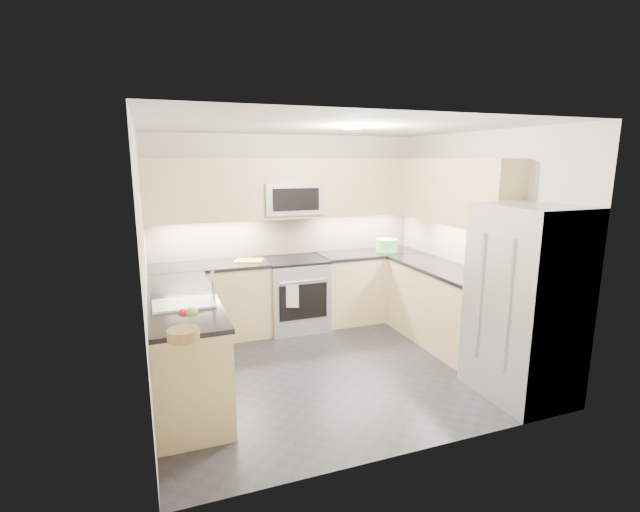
# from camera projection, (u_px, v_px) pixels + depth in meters

# --- Properties ---
(floor) EXTENTS (3.60, 3.20, 0.00)m
(floor) POSITION_uv_depth(u_px,v_px,m) (331.00, 366.00, 4.99)
(floor) COLOR #242429
(floor) RESTS_ON ground
(ceiling) EXTENTS (3.60, 3.20, 0.02)m
(ceiling) POSITION_uv_depth(u_px,v_px,m) (333.00, 127.00, 4.48)
(ceiling) COLOR beige
(ceiling) RESTS_ON wall_back
(wall_back) EXTENTS (3.60, 0.02, 2.50)m
(wall_back) POSITION_uv_depth(u_px,v_px,m) (287.00, 231.00, 6.20)
(wall_back) COLOR beige
(wall_back) RESTS_ON floor
(wall_front) EXTENTS (3.60, 0.02, 2.50)m
(wall_front) POSITION_uv_depth(u_px,v_px,m) (416.00, 295.00, 3.27)
(wall_front) COLOR beige
(wall_front) RESTS_ON floor
(wall_left) EXTENTS (0.02, 3.20, 2.50)m
(wall_left) POSITION_uv_depth(u_px,v_px,m) (144.00, 267.00, 4.12)
(wall_left) COLOR beige
(wall_left) RESTS_ON floor
(wall_right) EXTENTS (0.02, 3.20, 2.50)m
(wall_right) POSITION_uv_depth(u_px,v_px,m) (476.00, 242.00, 5.35)
(wall_right) COLOR beige
(wall_right) RESTS_ON floor
(base_cab_back_left) EXTENTS (1.42, 0.60, 0.90)m
(base_cab_back_left) POSITION_uv_depth(u_px,v_px,m) (211.00, 303.00, 5.72)
(base_cab_back_left) COLOR #D0B47D
(base_cab_back_left) RESTS_ON floor
(base_cab_back_right) EXTENTS (1.42, 0.60, 0.90)m
(base_cab_back_right) POSITION_uv_depth(u_px,v_px,m) (369.00, 286.00, 6.46)
(base_cab_back_right) COLOR #D0B47D
(base_cab_back_right) RESTS_ON floor
(base_cab_right) EXTENTS (0.60, 1.70, 0.90)m
(base_cab_right) POSITION_uv_depth(u_px,v_px,m) (443.00, 307.00, 5.55)
(base_cab_right) COLOR #D0B47D
(base_cab_right) RESTS_ON floor
(base_cab_peninsula) EXTENTS (0.60, 2.00, 0.90)m
(base_cab_peninsula) POSITION_uv_depth(u_px,v_px,m) (185.00, 347.00, 4.39)
(base_cab_peninsula) COLOR #D0B47D
(base_cab_peninsula) RESTS_ON floor
(countertop_back_left) EXTENTS (1.42, 0.63, 0.04)m
(countertop_back_left) POSITION_uv_depth(u_px,v_px,m) (209.00, 266.00, 5.62)
(countertop_back_left) COLOR black
(countertop_back_left) RESTS_ON base_cab_back_left
(countertop_back_right) EXTENTS (1.42, 0.63, 0.04)m
(countertop_back_right) POSITION_uv_depth(u_px,v_px,m) (370.00, 253.00, 6.37)
(countertop_back_right) COLOR black
(countertop_back_right) RESTS_ON base_cab_back_right
(countertop_right) EXTENTS (0.63, 1.70, 0.04)m
(countertop_right) POSITION_uv_depth(u_px,v_px,m) (445.00, 269.00, 5.45)
(countertop_right) COLOR black
(countertop_right) RESTS_ON base_cab_right
(countertop_peninsula) EXTENTS (0.63, 2.00, 0.04)m
(countertop_peninsula) POSITION_uv_depth(u_px,v_px,m) (182.00, 299.00, 4.29)
(countertop_peninsula) COLOR black
(countertop_peninsula) RESTS_ON base_cab_peninsula
(upper_cab_back) EXTENTS (3.60, 0.35, 0.75)m
(upper_cab_back) POSITION_uv_depth(u_px,v_px,m) (291.00, 188.00, 5.92)
(upper_cab_back) COLOR #D0B47D
(upper_cab_back) RESTS_ON wall_back
(upper_cab_right) EXTENTS (0.35, 1.95, 0.75)m
(upper_cab_right) POSITION_uv_depth(u_px,v_px,m) (452.00, 191.00, 5.42)
(upper_cab_right) COLOR #D0B47D
(upper_cab_right) RESTS_ON wall_right
(backsplash_back) EXTENTS (3.60, 0.01, 0.51)m
(backsplash_back) POSITION_uv_depth(u_px,v_px,m) (288.00, 235.00, 6.21)
(backsplash_back) COLOR #C8AD91
(backsplash_back) RESTS_ON wall_back
(backsplash_right) EXTENTS (0.01, 2.30, 0.51)m
(backsplash_right) POSITION_uv_depth(u_px,v_px,m) (452.00, 241.00, 5.77)
(backsplash_right) COLOR #C8AD91
(backsplash_right) RESTS_ON wall_right
(gas_range) EXTENTS (0.76, 0.65, 0.91)m
(gas_range) POSITION_uv_depth(u_px,v_px,m) (295.00, 294.00, 6.07)
(gas_range) COLOR #ACAEB4
(gas_range) RESTS_ON floor
(range_cooktop) EXTENTS (0.76, 0.65, 0.03)m
(range_cooktop) POSITION_uv_depth(u_px,v_px,m) (295.00, 260.00, 5.97)
(range_cooktop) COLOR black
(range_cooktop) RESTS_ON gas_range
(oven_door_glass) EXTENTS (0.62, 0.02, 0.45)m
(oven_door_glass) POSITION_uv_depth(u_px,v_px,m) (303.00, 302.00, 5.77)
(oven_door_glass) COLOR black
(oven_door_glass) RESTS_ON gas_range
(oven_handle) EXTENTS (0.60, 0.02, 0.02)m
(oven_handle) POSITION_uv_depth(u_px,v_px,m) (304.00, 281.00, 5.69)
(oven_handle) COLOR #B2B5BA
(oven_handle) RESTS_ON gas_range
(microwave) EXTENTS (0.76, 0.40, 0.40)m
(microwave) POSITION_uv_depth(u_px,v_px,m) (291.00, 198.00, 5.93)
(microwave) COLOR #A4A8AC
(microwave) RESTS_ON upper_cab_back
(microwave_door) EXTENTS (0.60, 0.01, 0.28)m
(microwave_door) POSITION_uv_depth(u_px,v_px,m) (296.00, 200.00, 5.74)
(microwave_door) COLOR black
(microwave_door) RESTS_ON microwave
(refrigerator) EXTENTS (0.70, 0.90, 1.80)m
(refrigerator) POSITION_uv_depth(u_px,v_px,m) (525.00, 303.00, 4.25)
(refrigerator) COLOR #ACAFB4
(refrigerator) RESTS_ON floor
(fridge_handle_left) EXTENTS (0.02, 0.02, 1.20)m
(fridge_handle_left) POSITION_uv_depth(u_px,v_px,m) (507.00, 308.00, 3.95)
(fridge_handle_left) COLOR #B2B5BA
(fridge_handle_left) RESTS_ON refrigerator
(fridge_handle_right) EXTENTS (0.02, 0.02, 1.20)m
(fridge_handle_right) POSITION_uv_depth(u_px,v_px,m) (479.00, 296.00, 4.28)
(fridge_handle_right) COLOR #B2B5BA
(fridge_handle_right) RESTS_ON refrigerator
(sink_basin) EXTENTS (0.52, 0.38, 0.16)m
(sink_basin) POSITION_uv_depth(u_px,v_px,m) (184.00, 311.00, 4.07)
(sink_basin) COLOR white
(sink_basin) RESTS_ON base_cab_peninsula
(faucet) EXTENTS (0.03, 0.03, 0.28)m
(faucet) POSITION_uv_depth(u_px,v_px,m) (213.00, 287.00, 4.12)
(faucet) COLOR silver
(faucet) RESTS_ON countertop_peninsula
(utensil_bowl) EXTENTS (0.32, 0.32, 0.17)m
(utensil_bowl) POSITION_uv_depth(u_px,v_px,m) (387.00, 245.00, 6.39)
(utensil_bowl) COLOR #51BD53
(utensil_bowl) RESTS_ON countertop_back_right
(cutting_board) EXTENTS (0.41, 0.36, 0.01)m
(cutting_board) POSITION_uv_depth(u_px,v_px,m) (249.00, 260.00, 5.81)
(cutting_board) COLOR #C37D12
(cutting_board) RESTS_ON countertop_back_left
(fruit_basket) EXTENTS (0.24, 0.24, 0.08)m
(fruit_basket) POSITION_uv_depth(u_px,v_px,m) (183.00, 335.00, 3.26)
(fruit_basket) COLOR olive
(fruit_basket) RESTS_ON countertop_peninsula
(fruit_apple) EXTENTS (0.06, 0.06, 0.06)m
(fruit_apple) POSITION_uv_depth(u_px,v_px,m) (183.00, 313.00, 3.49)
(fruit_apple) COLOR red
(fruit_apple) RESTS_ON fruit_basket
(fruit_pear) EXTENTS (0.08, 0.08, 0.08)m
(fruit_pear) POSITION_uv_depth(u_px,v_px,m) (191.00, 312.00, 3.50)
(fruit_pear) COLOR #6CB14B
(fruit_pear) RESTS_ON fruit_basket
(dish_towel_check) EXTENTS (0.15, 0.07, 0.29)m
(dish_towel_check) POSITION_uv_depth(u_px,v_px,m) (292.00, 296.00, 5.66)
(dish_towel_check) COLOR white
(dish_towel_check) RESTS_ON oven_handle
(fruit_orange) EXTENTS (0.07, 0.07, 0.07)m
(fruit_orange) POSITION_uv_depth(u_px,v_px,m) (194.00, 312.00, 3.52)
(fruit_orange) COLOR orange
(fruit_orange) RESTS_ON fruit_basket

